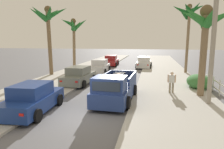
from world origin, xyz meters
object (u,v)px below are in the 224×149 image
(palm_tree_right_fore, at_px, (48,20))
(hedge_bush, at_px, (199,82))
(car_right_mid, at_px, (79,76))
(palm_tree_right_mid, at_px, (74,28))
(utility_pole, at_px, (214,33))
(car_right_near, at_px, (33,99))
(palm_tree_left_fore, at_px, (189,14))
(car_left_near, at_px, (100,66))
(car_left_far, at_px, (144,63))
(car_left_mid, at_px, (111,61))
(pedestrian, at_px, (172,81))
(pickup_truck, at_px, (115,89))
(palm_tree_left_mid, at_px, (205,25))

(palm_tree_right_fore, bearing_deg, hedge_bush, -13.00)
(car_right_mid, distance_m, palm_tree_right_mid, 9.84)
(utility_pole, bearing_deg, car_right_mid, 156.15)
(car_right_near, distance_m, utility_pole, 10.36)
(car_right_mid, xyz_separation_m, palm_tree_left_fore, (9.83, 7.77, 5.78))
(car_left_near, relative_size, car_right_near, 0.99)
(car_left_near, relative_size, palm_tree_left_fore, 0.56)
(car_left_far, bearing_deg, utility_pole, -74.92)
(palm_tree_right_mid, bearing_deg, car_left_mid, 57.38)
(palm_tree_left_fore, height_order, pedestrian, palm_tree_left_fore)
(car_left_near, distance_m, palm_tree_right_fore, 7.56)
(hedge_bush, bearing_deg, pickup_truck, -141.01)
(pickup_truck, distance_m, car_right_near, 4.74)
(car_left_far, distance_m, palm_tree_left_fore, 8.58)
(car_left_mid, xyz_separation_m, palm_tree_left_mid, (9.18, -15.93, 3.94))
(car_left_mid, xyz_separation_m, palm_tree_left_fore, (9.71, -5.81, 5.78))
(pickup_truck, distance_m, car_left_far, 16.36)
(car_right_mid, distance_m, palm_tree_left_fore, 13.80)
(car_left_near, distance_m, car_left_far, 7.13)
(palm_tree_right_mid, height_order, pedestrian, palm_tree_right_mid)
(car_left_near, bearing_deg, palm_tree_right_mid, 160.06)
(pedestrian, bearing_deg, palm_tree_left_fore, 76.36)
(palm_tree_right_fore, bearing_deg, utility_pole, -29.16)
(palm_tree_right_fore, bearing_deg, palm_tree_right_mid, 76.79)
(pickup_truck, height_order, palm_tree_left_mid, palm_tree_left_mid)
(utility_pole, bearing_deg, palm_tree_left_mid, 92.17)
(pickup_truck, height_order, palm_tree_left_fore, palm_tree_left_fore)
(car_right_near, distance_m, palm_tree_left_mid, 11.11)
(palm_tree_left_mid, height_order, utility_pole, utility_pole)
(palm_tree_right_fore, relative_size, utility_pole, 0.92)
(palm_tree_left_fore, xyz_separation_m, palm_tree_right_mid, (-13.24, 0.29, -1.28))
(car_left_near, bearing_deg, utility_pole, -49.69)
(pickup_truck, xyz_separation_m, car_left_mid, (-3.82, 17.97, -0.10))
(car_left_near, height_order, car_right_mid, same)
(car_right_near, height_order, pedestrian, pedestrian)
(palm_tree_right_fore, bearing_deg, car_left_mid, 65.38)
(car_right_mid, xyz_separation_m, palm_tree_right_mid, (-3.41, 8.06, 4.50))
(palm_tree_right_mid, xyz_separation_m, hedge_bush, (13.15, -7.76, -4.67))
(pickup_truck, relative_size, car_left_mid, 1.22)
(palm_tree_right_fore, bearing_deg, car_right_mid, -38.70)
(car_left_mid, distance_m, palm_tree_left_mid, 18.80)
(car_left_mid, bearing_deg, car_left_far, -18.55)
(palm_tree_left_mid, relative_size, hedge_bush, 2.11)
(car_right_near, height_order, utility_pole, utility_pole)
(pickup_truck, relative_size, utility_pole, 0.67)
(pickup_truck, xyz_separation_m, palm_tree_left_fore, (5.89, 12.16, 5.68))
(palm_tree_left_fore, bearing_deg, palm_tree_right_fore, -163.66)
(hedge_bush, distance_m, pedestrian, 3.21)
(palm_tree_left_mid, height_order, pedestrian, palm_tree_left_mid)
(palm_tree_right_mid, bearing_deg, utility_pole, -43.66)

